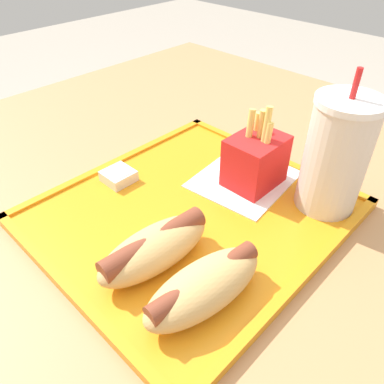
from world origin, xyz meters
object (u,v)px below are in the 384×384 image
fries_carton (255,160)px  sauce_cup_mayo (119,176)px  hot_dog_near (155,248)px  soda_cup (336,156)px  hot_dog_far (204,286)px

fries_carton → sauce_cup_mayo: 0.20m
hot_dog_near → fries_carton: bearing=-176.2°
soda_cup → fries_carton: size_ratio=1.54×
soda_cup → sauce_cup_mayo: 0.30m
soda_cup → fries_carton: (0.03, -0.10, -0.04)m
hot_dog_far → sauce_cup_mayo: (-0.07, -0.23, -0.02)m
hot_dog_near → sauce_cup_mayo: 0.17m
soda_cup → hot_dog_far: size_ratio=1.26×
soda_cup → hot_dog_far: bearing=-2.3°
soda_cup → hot_dog_near: soda_cup is taller
soda_cup → hot_dog_far: (0.23, -0.01, -0.05)m
hot_dog_far → hot_dog_near: same height
hot_dog_near → fries_carton: (-0.20, -0.01, 0.02)m
hot_dog_far → hot_dog_near: 0.07m
hot_dog_far → sauce_cup_mayo: size_ratio=3.56×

